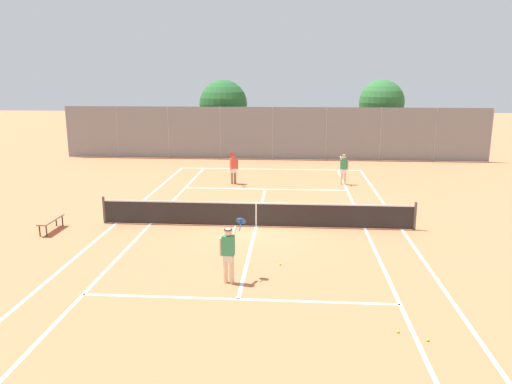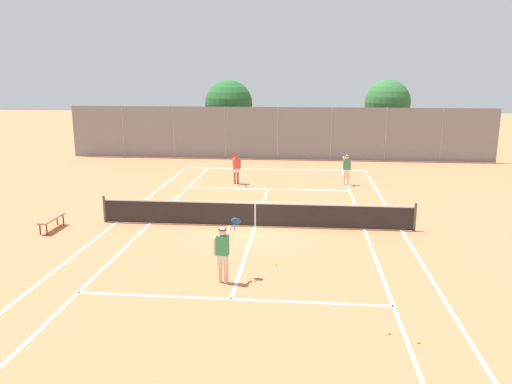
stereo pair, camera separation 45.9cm
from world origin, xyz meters
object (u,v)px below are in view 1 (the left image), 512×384
Objects in this scene: player_far_left at (233,167)px; loose_tennis_ball_0 at (280,264)px; player_near_side at (229,251)px; tree_behind_left at (225,106)px; courtside_bench at (51,221)px; tree_behind_right at (382,103)px; player_far_right at (344,167)px; loose_tennis_ball_4 at (177,193)px; loose_tennis_ball_5 at (398,331)px; tennis_net at (256,214)px; loose_tennis_ball_3 at (153,202)px; loose_tennis_ball_1 at (428,340)px.

loose_tennis_ball_0 is (2.77, -11.48, -0.89)m from player_far_left.
tree_behind_left is (-3.17, 23.06, 2.55)m from player_near_side.
courtside_bench is (-5.79, -8.70, -0.52)m from player_far_left.
player_far_right is at bearing -109.07° from tree_behind_right.
loose_tennis_ball_4 is (-5.31, 9.05, 0.00)m from loose_tennis_ball_0.
tree_behind_right reaches higher than loose_tennis_ball_5.
tree_behind_left is at bearing 101.92° from loose_tennis_ball_0.
tennis_net is at bearing 115.77° from loose_tennis_ball_5.
player_near_side reaches higher than loose_tennis_ball_0.
player_near_side is at bearing -134.58° from loose_tennis_ball_0.
loose_tennis_ball_4 is 0.04× the size of courtside_bench.
loose_tennis_ball_3 is at bearing -127.10° from player_far_left.
player_far_right is (4.05, 7.83, 0.40)m from tennis_net.
loose_tennis_ball_4 is at bearing -162.01° from player_far_right.
tree_behind_right is (11.15, 0.39, 0.20)m from tree_behind_left.
tree_behind_left reaches higher than loose_tennis_ball_1.
loose_tennis_ball_5 is 26.48m from tree_behind_right.
tree_behind_right is at bearing 51.82° from courtside_bench.
player_far_left is 11.84m from loose_tennis_ball_0.
courtside_bench is 0.28× the size of tree_behind_left.
loose_tennis_ball_1 is 1.00× the size of loose_tennis_ball_5.
loose_tennis_ball_3 is at bearing 128.03° from loose_tennis_ball_5.
loose_tennis_ball_4 is at bearing 69.68° from loose_tennis_ball_3.
tree_behind_right reaches higher than player_far_left.
player_far_left is 26.88× the size of loose_tennis_ball_5.
player_near_side is 26.88× the size of loose_tennis_ball_3.
player_far_left reaches higher than courtside_bench.
loose_tennis_ball_1 is at bearing -30.84° from player_near_side.
tree_behind_left is (-7.33, 25.56, 3.45)m from loose_tennis_ball_5.
tennis_net is 6.69m from loose_tennis_ball_4.
loose_tennis_ball_4 is at bearing 123.03° from loose_tennis_ball_1.
loose_tennis_ball_5 is at bearing -30.58° from courtside_bench.
courtside_bench reaches higher than loose_tennis_ball_5.
loose_tennis_ball_3 is 1.00× the size of loose_tennis_ball_4.
tennis_net is 4.09m from loose_tennis_ball_0.
tennis_net is 5.98m from loose_tennis_ball_3.
tennis_net is 2.24× the size of tree_behind_right.
player_far_right reaches higher than loose_tennis_ball_0.
loose_tennis_ball_3 is (-5.97, 7.25, 0.00)m from loose_tennis_ball_0.
player_near_side is at bearing -30.34° from courtside_bench.
tennis_net is 181.82× the size of loose_tennis_ball_4.
player_near_side reaches higher than loose_tennis_ball_3.
loose_tennis_ball_5 is 0.01× the size of tree_behind_left.
tree_behind_left is at bearing 101.31° from tennis_net.
player_near_side is (-0.37, -5.35, 0.42)m from tennis_net.
loose_tennis_ball_0 is 1.00× the size of loose_tennis_ball_5.
loose_tennis_ball_0 is 10.49m from loose_tennis_ball_4.
player_near_side is 11.21m from loose_tennis_ball_4.
loose_tennis_ball_5 is (4.16, -2.50, -0.89)m from player_near_side.
tree_behind_left is (-7.90, 25.88, 3.45)m from loose_tennis_ball_1.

